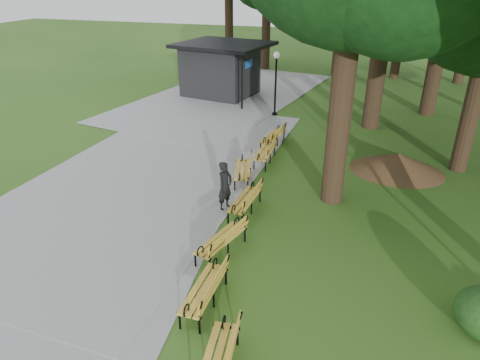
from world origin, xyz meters
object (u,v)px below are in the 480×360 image
(bench_1, at_px, (204,289))
(bench_5, at_px, (265,152))
(person, at_px, (225,186))
(dirt_mound, at_px, (398,162))
(bench_4, at_px, (242,170))
(bench_6, at_px, (273,137))
(bench_0, at_px, (217,360))
(bench_2, at_px, (221,240))
(kiosk, at_px, (220,69))
(lamp_post, at_px, (276,70))
(bench_3, at_px, (245,200))

(bench_1, height_order, bench_5, same)
(person, height_order, dirt_mound, person)
(bench_4, height_order, bench_6, same)
(dirt_mound, distance_m, bench_0, 11.07)
(bench_2, bearing_deg, bench_4, -154.71)
(kiosk, bearing_deg, bench_4, -55.94)
(kiosk, distance_m, bench_1, 18.32)
(bench_6, bearing_deg, bench_5, 10.86)
(bench_2, bearing_deg, person, -148.08)
(kiosk, xyz_separation_m, bench_0, (6.82, -19.02, -1.11))
(kiosk, relative_size, bench_4, 2.60)
(bench_1, bearing_deg, bench_2, -171.04)
(lamp_post, distance_m, bench_4, 8.31)
(bench_1, relative_size, bench_2, 1.00)
(dirt_mound, xyz_separation_m, bench_6, (-5.03, 1.08, 0.09))
(lamp_post, bearing_deg, bench_0, -80.20)
(lamp_post, bearing_deg, bench_4, -84.67)
(kiosk, bearing_deg, person, -59.03)
(lamp_post, xyz_separation_m, bench_1, (1.84, -14.40, -1.86))
(dirt_mound, height_order, bench_3, bench_3)
(dirt_mound, bearing_deg, person, -138.06)
(bench_6, bearing_deg, bench_0, 15.87)
(bench_2, distance_m, bench_4, 4.46)
(bench_5, bearing_deg, bench_2, 2.63)
(kiosk, relative_size, bench_5, 2.60)
(person, xyz_separation_m, dirt_mound, (5.16, 4.64, -0.45))
(lamp_post, bearing_deg, bench_5, -80.07)
(bench_1, bearing_deg, bench_4, -170.16)
(bench_5, bearing_deg, person, -5.06)
(person, height_order, bench_5, person)
(bench_3, distance_m, bench_6, 5.78)
(kiosk, height_order, dirt_mound, kiosk)
(kiosk, bearing_deg, dirt_mound, -29.55)
(bench_0, bearing_deg, bench_3, -175.14)
(lamp_post, relative_size, bench_0, 1.68)
(dirt_mound, bearing_deg, bench_6, 167.88)
(kiosk, xyz_separation_m, bench_1, (5.88, -17.31, -1.11))
(person, distance_m, kiosk, 13.97)
(dirt_mound, bearing_deg, bench_4, -154.16)
(dirt_mound, height_order, bench_4, bench_4)
(bench_5, bearing_deg, bench_3, 4.34)
(lamp_post, relative_size, bench_1, 1.68)
(bench_3, bearing_deg, lamp_post, -168.28)
(person, distance_m, bench_6, 5.73)
(lamp_post, bearing_deg, bench_1, -82.72)
(bench_4, bearing_deg, dirt_mound, 101.24)
(person, relative_size, bench_4, 0.84)
(person, bearing_deg, bench_3, -76.29)
(lamp_post, xyz_separation_m, bench_5, (1.09, -6.23, -1.86))
(bench_3, xyz_separation_m, bench_5, (-0.40, 3.96, 0.00))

